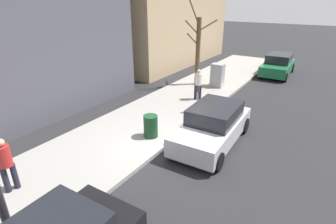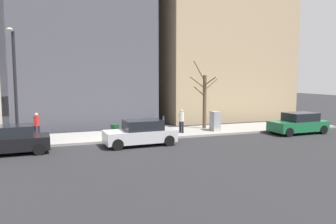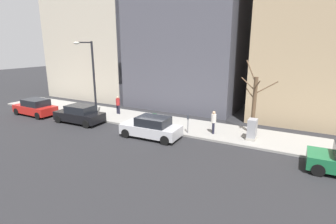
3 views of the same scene
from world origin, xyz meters
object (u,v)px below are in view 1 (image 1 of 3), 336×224
at_px(parked_car_green, 278,65).
at_px(pedestrian_midblock, 6,162).
at_px(parked_car_silver, 213,125).
at_px(trash_bin, 151,126).
at_px(parking_meter, 198,96).
at_px(pedestrian_near_meter, 198,83).
at_px(utility_box, 217,76).
at_px(bare_tree, 198,49).

relative_size(parked_car_green, pedestrian_midblock, 2.56).
xyz_separation_m(parked_car_silver, pedestrian_midblock, (3.59, 5.88, 0.35)).
bearing_deg(trash_bin, parking_meter, -98.06).
bearing_deg(pedestrian_near_meter, pedestrian_midblock, 59.89).
distance_m(parked_car_silver, utility_box, 6.87).
xyz_separation_m(parking_meter, utility_box, (0.85, -4.34, -0.13)).
xyz_separation_m(parked_car_green, pedestrian_midblock, (3.48, 17.76, 0.35)).
xyz_separation_m(parked_car_green, parking_meter, (1.59, 9.84, 0.24)).
bearing_deg(trash_bin, bare_tree, -76.74).
distance_m(parked_car_green, pedestrian_midblock, 18.10).
height_order(utility_box, pedestrian_near_meter, pedestrian_near_meter).
relative_size(parking_meter, trash_bin, 1.50).
distance_m(parked_car_silver, pedestrian_midblock, 6.90).
bearing_deg(pedestrian_near_meter, trash_bin, 70.70).
bearing_deg(pedestrian_midblock, bare_tree, 12.21).
relative_size(utility_box, pedestrian_near_meter, 0.86).
height_order(parked_car_green, utility_box, utility_box).
bearing_deg(parking_meter, parked_car_silver, 129.79).
bearing_deg(parked_car_green, trash_bin, 79.61).
relative_size(utility_box, bare_tree, 0.28).
bearing_deg(parked_car_silver, trash_bin, 25.75).
bearing_deg(trash_bin, pedestrian_midblock, 73.06).
bearing_deg(parked_car_silver, parking_meter, -52.39).
distance_m(parking_meter, pedestrian_midblock, 8.14).
height_order(utility_box, trash_bin, utility_box).
xyz_separation_m(parked_car_silver, parking_meter, (1.70, -2.04, 0.24)).
bearing_deg(parked_car_green, utility_box, 64.61).
height_order(utility_box, pedestrian_midblock, pedestrian_midblock).
bearing_deg(trash_bin, pedestrian_near_meter, -85.60).
relative_size(parked_car_green, bare_tree, 0.82).
bearing_deg(utility_box, trash_bin, 93.05).
bearing_deg(pedestrian_near_meter, utility_box, -113.07).
bearing_deg(parked_car_green, bare_tree, 55.36).
distance_m(parked_car_green, parking_meter, 9.97).
bearing_deg(parked_car_silver, parked_car_green, -91.64).
relative_size(parked_car_silver, trash_bin, 4.74).
bearing_deg(parked_car_green, parked_car_silver, 89.04).
height_order(parking_meter, trash_bin, parking_meter).
relative_size(parked_car_silver, utility_box, 2.98).
bearing_deg(pedestrian_midblock, parking_meter, -2.52).
height_order(parking_meter, bare_tree, bare_tree).
xyz_separation_m(parked_car_silver, trash_bin, (2.15, 1.14, -0.14)).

